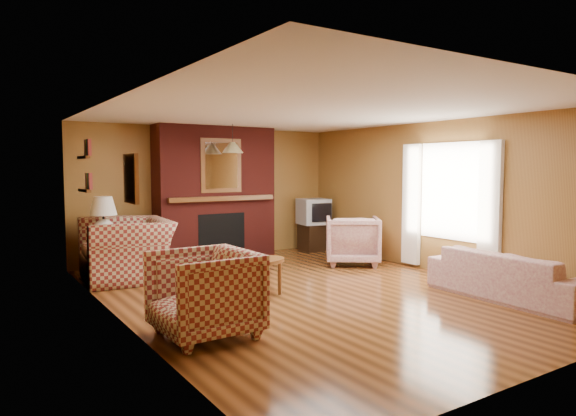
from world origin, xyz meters
TOP-DOWN VIEW (x-y plane):
  - floor at (0.00, 0.00)m, footprint 6.50×6.50m
  - ceiling at (0.00, 0.00)m, footprint 6.50×6.50m
  - wall_back at (0.00, 3.25)m, footprint 6.50×0.00m
  - wall_front at (0.00, -3.25)m, footprint 6.50×0.00m
  - wall_left at (-2.50, 0.00)m, footprint 0.00×6.50m
  - wall_right at (2.50, 0.00)m, footprint 0.00×6.50m
  - fireplace at (0.00, 2.98)m, footprint 2.20×0.82m
  - window_right at (2.45, -0.20)m, footprint 0.10×1.85m
  - bookshelf at (-2.44, 1.90)m, footprint 0.09×0.55m
  - botanical_print at (-2.47, -0.30)m, footprint 0.05×0.40m
  - pendant_light at (0.00, 2.30)m, footprint 0.36×0.36m
  - plaid_loveseat at (-1.85, 2.17)m, footprint 1.33×1.49m
  - plaid_armchair at (-1.95, -0.89)m, footprint 0.96×0.93m
  - floral_sofa at (1.90, -1.67)m, footprint 0.89×2.11m
  - floral_armchair at (1.76, 1.26)m, footprint 1.26×1.26m
  - coffee_table at (-0.76, 0.29)m, footprint 0.93×0.57m
  - side_table at (-2.10, 2.45)m, footprint 0.45×0.45m
  - table_lamp at (-2.10, 2.45)m, footprint 0.40×0.40m
  - tv_stand at (2.05, 2.80)m, footprint 0.50×0.46m
  - crt_tv at (2.05, 2.79)m, footprint 0.64×0.63m

SIDE VIEW (x-z plane):
  - floor at x=0.00m, z-range 0.00..0.00m
  - tv_stand at x=2.05m, z-range 0.00..0.53m
  - side_table at x=-2.10m, z-range 0.00..0.57m
  - floral_sofa at x=1.90m, z-range 0.00..0.61m
  - coffee_table at x=-0.76m, z-range 0.17..0.65m
  - floral_armchair at x=1.76m, z-range 0.00..0.83m
  - plaid_armchair at x=-1.95m, z-range 0.00..0.86m
  - plaid_loveseat at x=-1.85m, z-range 0.00..0.90m
  - crt_tv at x=2.05m, z-range 0.53..1.04m
  - table_lamp at x=-2.10m, z-range 0.61..1.27m
  - window_right at x=2.45m, z-range 0.13..2.13m
  - fireplace at x=0.00m, z-range -0.02..2.38m
  - wall_back at x=0.00m, z-range -2.05..4.45m
  - wall_front at x=0.00m, z-range -2.05..4.45m
  - wall_left at x=-2.50m, z-range -2.05..4.45m
  - wall_right at x=2.50m, z-range -2.05..4.45m
  - botanical_print at x=-2.47m, z-range 1.30..1.80m
  - bookshelf at x=-2.44m, z-range 1.31..2.02m
  - pendant_light at x=0.00m, z-range 1.76..2.24m
  - ceiling at x=0.00m, z-range 2.40..2.40m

